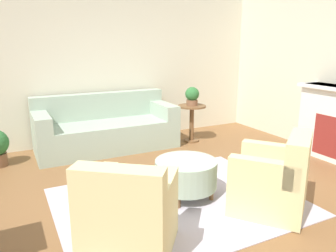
# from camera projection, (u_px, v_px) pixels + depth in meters

# --- Properties ---
(ground_plane) EXTENTS (16.00, 16.00, 0.00)m
(ground_plane) POSITION_uv_depth(u_px,v_px,m) (178.00, 202.00, 3.71)
(ground_plane) COLOR brown
(wall_back) EXTENTS (9.54, 0.12, 2.80)m
(wall_back) POSITION_uv_depth(u_px,v_px,m) (103.00, 63.00, 5.81)
(wall_back) COLOR beige
(wall_back) RESTS_ON ground_plane
(rug) EXTENTS (2.64, 2.05, 0.01)m
(rug) POSITION_uv_depth(u_px,v_px,m) (178.00, 202.00, 3.71)
(rug) COLOR #BCB2C1
(rug) RESTS_ON ground_plane
(couch) EXTENTS (2.30, 0.94, 0.91)m
(couch) POSITION_uv_depth(u_px,v_px,m) (106.00, 129.00, 5.54)
(couch) COLOR #9EB29E
(couch) RESTS_ON ground_plane
(armchair_left) EXTENTS (1.01, 1.01, 0.85)m
(armchair_left) POSITION_uv_depth(u_px,v_px,m) (128.00, 217.00, 2.74)
(armchair_left) COLOR beige
(armchair_left) RESTS_ON rug
(armchair_right) EXTENTS (1.01, 1.01, 0.85)m
(armchair_right) POSITION_uv_depth(u_px,v_px,m) (274.00, 181.00, 3.45)
(armchair_right) COLOR beige
(armchair_right) RESTS_ON rug
(ottoman_table) EXTENTS (0.72, 0.72, 0.44)m
(ottoman_table) POSITION_uv_depth(u_px,v_px,m) (186.00, 174.00, 3.78)
(ottoman_table) COLOR #9EB29E
(ottoman_table) RESTS_ON rug
(side_table) EXTENTS (0.50, 0.50, 0.67)m
(side_table) POSITION_uv_depth(u_px,v_px,m) (192.00, 117.00, 5.90)
(side_table) COLOR brown
(side_table) RESTS_ON ground_plane
(potted_plant_on_side_table) EXTENTS (0.25, 0.25, 0.33)m
(potted_plant_on_side_table) POSITION_uv_depth(u_px,v_px,m) (192.00, 96.00, 5.80)
(potted_plant_on_side_table) COLOR brown
(potted_plant_on_side_table) RESTS_ON side_table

